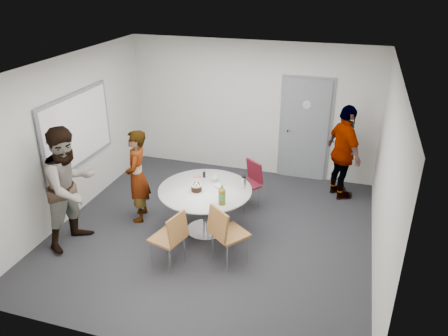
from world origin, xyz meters
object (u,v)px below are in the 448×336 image
(table, at_px, (206,195))
(chair_near_right, at_px, (225,230))
(chair_near_left, at_px, (172,235))
(person_right, at_px, (344,153))
(door, at_px, (305,130))
(person_main, at_px, (137,176))
(chair_far, at_px, (250,180))
(whiteboard, at_px, (78,129))
(person_left, at_px, (70,187))

(table, height_order, chair_near_right, table)
(chair_near_left, bearing_deg, person_right, -22.02)
(door, height_order, person_right, door)
(chair_near_right, xyz_separation_m, person_main, (-1.76, 0.79, 0.23))
(chair_near_right, relative_size, chair_far, 1.09)
(person_main, bearing_deg, person_right, 102.54)
(whiteboard, xyz_separation_m, table, (2.36, -0.20, -0.78))
(person_main, bearing_deg, chair_near_left, 28.15)
(door, relative_size, person_right, 1.19)
(table, bearing_deg, person_main, 177.34)
(door, relative_size, chair_far, 2.46)
(whiteboard, height_order, chair_near_left, whiteboard)
(chair_near_left, xyz_separation_m, person_main, (-1.07, 1.07, 0.27))
(person_left, bearing_deg, door, -29.00)
(table, height_order, person_main, person_main)
(whiteboard, distance_m, chair_near_right, 3.16)
(door, distance_m, chair_far, 1.72)
(table, distance_m, person_left, 2.06)
(chair_near_left, distance_m, chair_far, 2.12)
(person_main, xyz_separation_m, person_left, (-0.62, -0.92, 0.16))
(chair_near_left, xyz_separation_m, chair_near_right, (0.69, 0.28, 0.04))
(chair_near_left, height_order, person_left, person_left)
(chair_far, xyz_separation_m, person_right, (1.53, 0.85, 0.36))
(person_main, bearing_deg, chair_far, 102.68)
(door, relative_size, chair_near_right, 2.26)
(person_right, bearing_deg, chair_near_left, 111.37)
(table, height_order, person_right, person_right)
(chair_far, relative_size, person_main, 0.54)
(chair_near_right, bearing_deg, table, 163.09)
(table, relative_size, person_left, 0.77)
(chair_near_right, height_order, person_main, person_main)
(door, height_order, whiteboard, door)
(chair_near_right, relative_size, person_left, 0.49)
(chair_near_left, relative_size, chair_far, 1.02)
(person_main, bearing_deg, table, 70.61)
(door, height_order, chair_near_left, door)
(person_main, height_order, person_left, person_left)
(person_left, bearing_deg, chair_far, -37.61)
(whiteboard, height_order, person_left, whiteboard)
(table, bearing_deg, person_left, -155.04)
(whiteboard, relative_size, chair_near_left, 2.17)
(whiteboard, bearing_deg, person_right, 20.92)
(door, relative_size, table, 1.43)
(chair_far, distance_m, person_right, 1.79)
(chair_near_right, bearing_deg, person_left, -139.58)
(chair_near_left, bearing_deg, chair_far, -2.28)
(table, xyz_separation_m, person_main, (-1.23, 0.06, 0.13))
(person_left, bearing_deg, whiteboard, 39.09)
(chair_near_left, distance_m, person_left, 1.74)
(table, height_order, chair_near_left, table)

